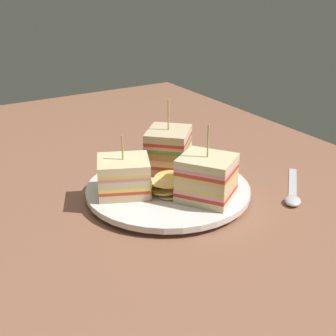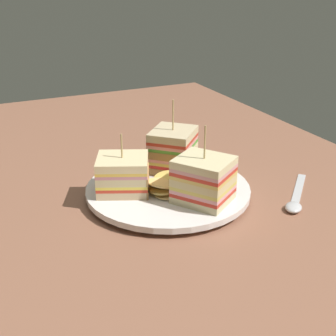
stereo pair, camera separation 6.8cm
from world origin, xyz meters
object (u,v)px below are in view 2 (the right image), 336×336
Objects in this scene: plate at (168,190)px; chip_pile at (164,185)px; sandwich_wedge_2 at (123,174)px; spoon at (295,201)px; sandwich_wedge_1 at (173,150)px; sandwich_wedge_0 at (203,180)px.

chip_pile is (1.37, -1.30, 1.68)cm from plate.
sandwich_wedge_2 is 25.40cm from spoon.
sandwich_wedge_2 is 6.11cm from chip_pile.
chip_pile is at bearing -71.56° from spoon.
sandwich_wedge_1 is at bearing 46.35° from sandwich_wedge_2.
sandwich_wedge_1 is 1.24× the size of sandwich_wedge_2.
sandwich_wedge_1 is (-11.82, 1.01, 0.14)cm from sandwich_wedge_0.
sandwich_wedge_0 is 0.95× the size of spoon.
sandwich_wedge_2 is (4.14, -9.97, -0.71)cm from sandwich_wedge_1.
sandwich_wedge_2 reaches higher than spoon.
sandwich_wedge_0 is 14.55cm from spoon.
sandwich_wedge_2 is at bearing -103.16° from plate.
sandwich_wedge_1 reaches higher than sandwich_wedge_0.
sandwich_wedge_0 reaches higher than plate.
chip_pile is (7.02, -4.81, -2.26)cm from sandwich_wedge_1.
spoon is at bearing 57.41° from plate.
chip_pile reaches higher than spoon.
sandwich_wedge_0 reaches higher than spoon.
sandwich_wedge_1 is at bearing -96.54° from spoon.
sandwich_wedge_0 is at bearing 22.05° from plate.
sandwich_wedge_2 reaches higher than plate.
sandwich_wedge_1 is at bearing 145.58° from chip_pile.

